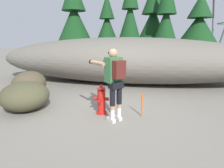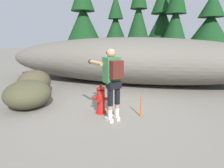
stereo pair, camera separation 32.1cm
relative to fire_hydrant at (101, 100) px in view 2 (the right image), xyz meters
The scene contains 13 objects.
ground_plane 0.45m from the fire_hydrant, 14.82° to the left, with size 56.00×56.00×0.04m, color slate.
dirt_embankment 3.76m from the fire_hydrant, 86.53° to the left, with size 12.04×3.20×2.01m, color #666056.
fire_hydrant is the anchor object (origin of this frame).
utility_worker 0.91m from the fire_hydrant, 41.93° to the right, with size 0.98×0.94×1.74m.
boulder_large 2.18m from the fire_hydrant, behind, with size 1.31×1.38×0.80m, color #46442E.
boulder_mid 3.02m from the fire_hydrant, 159.85° to the left, with size 1.42×1.10×0.87m, color #4E442F.
pine_tree_far_left 11.08m from the fire_hydrant, 115.12° to the left, with size 2.83×2.83×6.46m.
pine_tree_left 10.75m from the fire_hydrant, 101.34° to the left, with size 1.85×1.85×5.29m.
pine_tree_center 9.76m from the fire_hydrant, 90.97° to the left, with size 1.82×1.82×6.41m.
pine_tree_right 12.02m from the fire_hydrant, 82.54° to the left, with size 2.91×2.91×6.47m.
pine_tree_far_right 10.37m from the fire_hydrant, 76.32° to the left, with size 2.16×2.16×6.14m.
pine_tree_ridge_end 12.20m from the fire_hydrant, 65.80° to the left, with size 2.75×2.75×5.18m.
survey_stake 1.07m from the fire_hydrant, ahead, with size 0.04×0.04×0.60m, color #E55914.
Camera 2 is at (1.21, -4.43, 1.97)m, focal length 29.18 mm.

